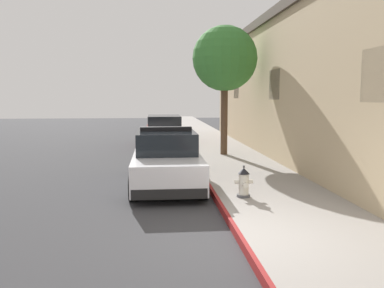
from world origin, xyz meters
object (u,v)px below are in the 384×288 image
object	(u,v)px
police_cruiser	(166,159)
street_tree	(225,59)
parked_car_silver_ahead	(164,132)
fire_hydrant	(244,183)

from	to	relation	value
police_cruiser	street_tree	distance (m)	6.23
parked_car_silver_ahead	fire_hydrant	xyz separation A→B (m)	(1.61, -11.23, -0.22)
police_cruiser	parked_car_silver_ahead	bearing A→B (deg)	89.00
police_cruiser	fire_hydrant	world-z (taller)	police_cruiser
fire_hydrant	street_tree	distance (m)	7.80
fire_hydrant	street_tree	size ratio (longest dim) A/B	0.15
parked_car_silver_ahead	fire_hydrant	distance (m)	11.35
police_cruiser	parked_car_silver_ahead	distance (m)	8.97
police_cruiser	parked_car_silver_ahead	xyz separation A→B (m)	(0.16, 8.97, -0.00)
parked_car_silver_ahead	street_tree	size ratio (longest dim) A/B	0.93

